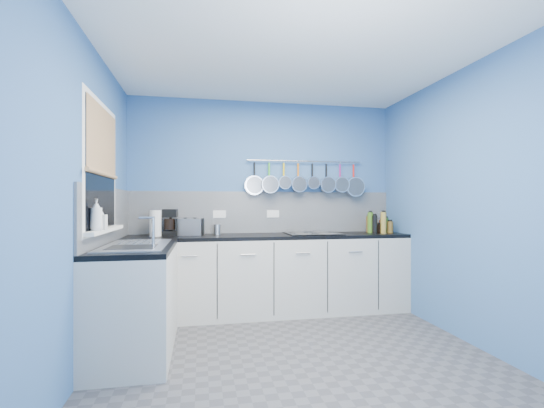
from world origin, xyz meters
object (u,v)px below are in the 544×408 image
object	(u,v)px
soap_bottle_a	(96,215)
canister	(217,229)
soap_bottle_b	(101,219)
coffee_maker	(170,222)
hob	(312,233)
toaster	(190,227)
paper_towel	(155,223)

from	to	relation	value
soap_bottle_a	canister	world-z (taller)	soap_bottle_a
soap_bottle_b	coffee_maker	xyz separation A→B (m)	(0.43, 1.18, -0.09)
canister	hob	world-z (taller)	canister
soap_bottle_b	coffee_maker	world-z (taller)	soap_bottle_b
soap_bottle_b	toaster	bearing A→B (deg)	61.27
soap_bottle_a	coffee_maker	distance (m)	1.39
soap_bottle_a	soap_bottle_b	world-z (taller)	soap_bottle_a
coffee_maker	toaster	bearing A→B (deg)	3.06
soap_bottle_b	hob	size ratio (longest dim) A/B	0.28
soap_bottle_a	coffee_maker	bearing A→B (deg)	72.02
coffee_maker	canister	world-z (taller)	coffee_maker
soap_bottle_b	canister	size ratio (longest dim) A/B	1.50
canister	soap_bottle_b	bearing A→B (deg)	-128.16
soap_bottle_a	hob	size ratio (longest dim) A/B	0.39
coffee_maker	canister	size ratio (longest dim) A/B	2.55
coffee_maker	toaster	distance (m)	0.22
toaster	soap_bottle_a	bearing A→B (deg)	-101.02
soap_bottle_b	canister	world-z (taller)	soap_bottle_b
hob	canister	bearing A→B (deg)	173.10
soap_bottle_a	paper_towel	world-z (taller)	soap_bottle_a
paper_towel	canister	distance (m)	0.68
soap_bottle_a	soap_bottle_b	bearing A→B (deg)	90.00
soap_bottle_a	coffee_maker	xyz separation A→B (m)	(0.43, 1.31, -0.12)
paper_towel	canister	xyz separation A→B (m)	(0.67, 0.12, -0.08)
toaster	canister	bearing A→B (deg)	20.43
soap_bottle_a	hob	distance (m)	2.39
soap_bottle_a	toaster	distance (m)	1.47
paper_towel	soap_bottle_b	bearing A→B (deg)	-104.52
coffee_maker	paper_towel	bearing A→B (deg)	-143.02
coffee_maker	toaster	xyz separation A→B (m)	(0.22, -0.00, -0.05)
soap_bottle_b	paper_towel	world-z (taller)	soap_bottle_b
paper_towel	coffee_maker	size ratio (longest dim) A/B	0.96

